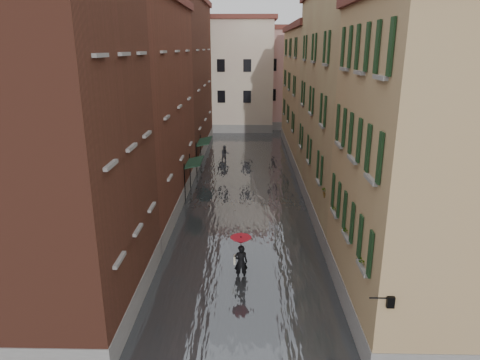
# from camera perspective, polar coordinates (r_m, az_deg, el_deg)

# --- Properties ---
(ground) EXTENTS (120.00, 120.00, 0.00)m
(ground) POSITION_cam_1_polar(r_m,az_deg,el_deg) (19.55, 0.32, -13.45)
(ground) COLOR #58585B
(ground) RESTS_ON ground
(floodwater) EXTENTS (10.00, 60.00, 0.20)m
(floodwater) POSITION_cam_1_polar(r_m,az_deg,el_deg) (31.40, 0.71, -1.08)
(floodwater) COLOR #484C50
(floodwater) RESTS_ON ground
(building_left_near) EXTENTS (6.00, 8.00, 13.00)m
(building_left_near) POSITION_cam_1_polar(r_m,az_deg,el_deg) (16.85, -24.36, 3.77)
(building_left_near) COLOR brown
(building_left_near) RESTS_ON ground
(building_left_mid) EXTENTS (6.00, 14.00, 12.50)m
(building_left_mid) POSITION_cam_1_polar(r_m,az_deg,el_deg) (27.06, -14.50, 8.79)
(building_left_mid) COLOR #5F2B1E
(building_left_mid) RESTS_ON ground
(building_left_far) EXTENTS (6.00, 16.00, 14.00)m
(building_left_far) POSITION_cam_1_polar(r_m,az_deg,el_deg) (41.55, -9.06, 12.95)
(building_left_far) COLOR brown
(building_left_far) RESTS_ON ground
(building_right_near) EXTENTS (6.00, 8.00, 11.50)m
(building_right_near) POSITION_cam_1_polar(r_m,az_deg,el_deg) (16.81, 24.84, 1.03)
(building_right_near) COLOR #A68456
(building_right_near) RESTS_ON ground
(building_right_mid) EXTENTS (6.00, 14.00, 13.00)m
(building_right_mid) POSITION_cam_1_polar(r_m,az_deg,el_deg) (26.90, 15.96, 9.17)
(building_right_mid) COLOR tan
(building_right_mid) RESTS_ON ground
(building_right_far) EXTENTS (6.00, 16.00, 11.50)m
(building_right_far) POSITION_cam_1_polar(r_m,az_deg,el_deg) (41.57, 10.77, 11.13)
(building_right_far) COLOR #A68456
(building_right_far) RESTS_ON ground
(building_end_cream) EXTENTS (12.00, 9.00, 13.00)m
(building_end_cream) POSITION_cam_1_polar(r_m,az_deg,el_deg) (55.01, -2.22, 13.64)
(building_end_cream) COLOR beige
(building_end_cream) RESTS_ON ground
(building_end_pink) EXTENTS (10.00, 9.00, 12.00)m
(building_end_pink) POSITION_cam_1_polar(r_m,az_deg,el_deg) (57.23, 7.18, 13.16)
(building_end_pink) COLOR tan
(building_end_pink) RESTS_ON ground
(awning_near) EXTENTS (1.09, 2.71, 2.80)m
(awning_near) POSITION_cam_1_polar(r_m,az_deg,el_deg) (29.18, -6.19, 2.22)
(awning_near) COLOR black
(awning_near) RESTS_ON ground
(awning_far) EXTENTS (1.09, 3.10, 2.80)m
(awning_far) POSITION_cam_1_polar(r_m,az_deg,el_deg) (35.63, -4.84, 5.04)
(awning_far) COLOR black
(awning_far) RESTS_ON ground
(wall_lantern) EXTENTS (0.71, 0.22, 0.35)m
(wall_lantern) POSITION_cam_1_polar(r_m,az_deg,el_deg) (13.50, 19.29, -14.98)
(wall_lantern) COLOR black
(wall_lantern) RESTS_ON ground
(window_planters) EXTENTS (0.59, 8.21, 0.84)m
(window_planters) POSITION_cam_1_polar(r_m,az_deg,el_deg) (17.88, 13.67, -4.49)
(window_planters) COLOR #9F6834
(window_planters) RESTS_ON ground
(pedestrian_main) EXTENTS (0.95, 0.95, 2.06)m
(pedestrian_main) POSITION_cam_1_polar(r_m,az_deg,el_deg) (19.17, 0.11, -9.85)
(pedestrian_main) COLOR black
(pedestrian_main) RESTS_ON ground
(pedestrian_far) EXTENTS (0.88, 0.76, 1.56)m
(pedestrian_far) POSITION_cam_1_polar(r_m,az_deg,el_deg) (38.60, -2.03, 3.47)
(pedestrian_far) COLOR black
(pedestrian_far) RESTS_ON ground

